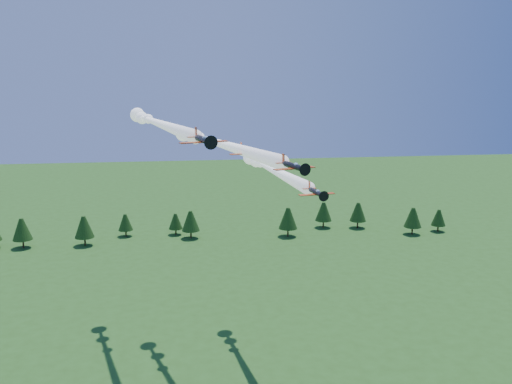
{
  "coord_description": "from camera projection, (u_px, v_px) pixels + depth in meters",
  "views": [
    {
      "loc": [
        -15.01,
        -97.71,
        61.8
      ],
      "look_at": [
        -2.23,
        0.0,
        40.74
      ],
      "focal_mm": 40.0,
      "sensor_mm": 36.0,
      "label": 1
    }
  ],
  "objects": [
    {
      "name": "treeline",
      "position": [
        221.0,
        221.0,
        214.25
      ],
      "size": [
        172.24,
        20.5,
        11.08
      ],
      "color": "#382314",
      "rests_on": "ground"
    },
    {
      "name": "plane_slot",
      "position": [
        247.0,
        152.0,
        106.55
      ],
      "size": [
        6.76,
        7.43,
        2.36
      ],
      "rotation": [
        0.0,
        0.0,
        0.21
      ],
      "color": "black",
      "rests_on": "ground"
    },
    {
      "name": "plane_lead",
      "position": [
        217.0,
        143.0,
        119.34
      ],
      "size": [
        22.18,
        57.81,
        3.7
      ],
      "rotation": [
        0.0,
        0.0,
        0.31
      ],
      "color": "black",
      "rests_on": "ground"
    },
    {
      "name": "plane_left",
      "position": [
        157.0,
        123.0,
        126.85
      ],
      "size": [
        20.82,
        61.08,
        3.7
      ],
      "rotation": [
        0.0,
        0.0,
        0.26
      ],
      "color": "black",
      "rests_on": "ground"
    },
    {
      "name": "plane_right",
      "position": [
        271.0,
        168.0,
        128.82
      ],
      "size": [
        12.1,
        47.48,
        3.7
      ],
      "rotation": [
        0.0,
        0.0,
        0.16
      ],
      "color": "black",
      "rests_on": "ground"
    }
  ]
}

